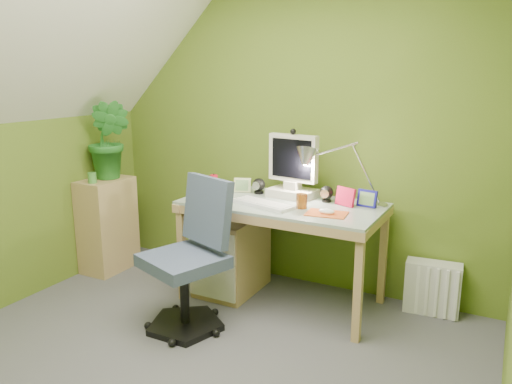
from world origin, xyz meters
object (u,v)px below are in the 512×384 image
at_px(monitor, 293,163).
at_px(side_ledge, 108,225).
at_px(task_chair, 183,259).
at_px(radiator, 432,288).
at_px(desk, 282,252).
at_px(desk_lamp, 354,159).
at_px(potted_plant, 109,140).

distance_m(monitor, side_ledge, 1.70).
distance_m(task_chair, radiator, 1.73).
xyz_separation_m(desk, monitor, (0.00, 0.18, 0.62)).
xyz_separation_m(monitor, radiator, (1.01, 0.14, -0.81)).
height_order(desk_lamp, side_ledge, desk_lamp).
distance_m(desk, task_chair, 0.77).
height_order(desk, desk_lamp, desk_lamp).
height_order(potted_plant, radiator, potted_plant).
height_order(desk_lamp, task_chair, desk_lamp).
xyz_separation_m(desk, desk_lamp, (0.45, 0.18, 0.69)).
relative_size(side_ledge, task_chair, 0.81).
bearing_deg(monitor, side_ledge, -162.43).
bearing_deg(desk, monitor, 90.76).
height_order(monitor, side_ledge, monitor).
distance_m(side_ledge, potted_plant, 0.72).
relative_size(desk_lamp, task_chair, 0.66).
relative_size(task_chair, radiator, 2.61).
distance_m(desk, side_ledge, 1.57).
bearing_deg(radiator, desk_lamp, -171.37).
bearing_deg(desk_lamp, monitor, 165.45).
height_order(side_ledge, potted_plant, potted_plant).
bearing_deg(radiator, monitor, -177.32).
xyz_separation_m(potted_plant, radiator, (2.54, 0.38, -0.92)).
xyz_separation_m(desk_lamp, radiator, (0.56, 0.14, -0.88)).
xyz_separation_m(desk, potted_plant, (-1.53, -0.07, 0.73)).
height_order(desk, monitor, monitor).
bearing_deg(monitor, desk_lamp, 6.75).
distance_m(desk_lamp, side_ledge, 2.14).
distance_m(monitor, task_chair, 1.06).
height_order(desk, radiator, desk).
height_order(desk_lamp, potted_plant, potted_plant).
xyz_separation_m(desk_lamp, side_ledge, (-2.01, -0.30, -0.68)).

